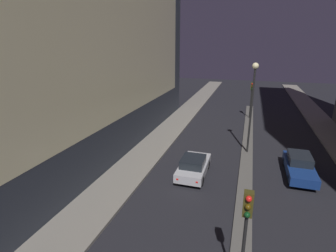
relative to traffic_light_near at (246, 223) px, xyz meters
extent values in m
cube|color=#2D333D|center=(-12.79, 12.41, 6.92)|extent=(6.00, 31.06, 20.63)
cube|color=beige|center=(-9.81, 12.41, 7.95)|extent=(0.05, 26.40, 15.68)
cube|color=#56544F|center=(0.00, 15.20, -3.33)|extent=(0.95, 34.64, 0.13)
cube|color=#3D3814|center=(0.00, 0.03, 0.73)|extent=(0.32, 0.28, 0.90)
sphere|color=red|center=(0.00, -0.15, 1.03)|extent=(0.20, 0.20, 0.20)
sphere|color=#4C380A|center=(0.00, -0.15, 0.73)|extent=(0.20, 0.20, 0.20)
sphere|color=#0F3D19|center=(0.00, -0.15, 0.43)|extent=(0.20, 0.20, 0.20)
cylinder|color=black|center=(0.00, 25.76, -1.49)|extent=(0.12, 0.12, 3.54)
cube|color=#3D3814|center=(0.00, 25.76, 0.73)|extent=(0.32, 0.28, 0.90)
sphere|color=red|center=(0.00, 25.58, 1.03)|extent=(0.20, 0.20, 0.20)
sphere|color=#4C380A|center=(0.00, 25.58, 0.73)|extent=(0.20, 0.20, 0.20)
sphere|color=#0F3D19|center=(0.00, 25.58, 0.43)|extent=(0.20, 0.20, 0.20)
cylinder|color=black|center=(0.00, 14.28, 0.32)|extent=(0.16, 0.16, 7.17)
sphere|color=#F9EAB2|center=(0.00, 14.28, 4.05)|extent=(0.51, 0.51, 0.51)
cube|color=#B2B2B7|center=(-3.62, 9.02, -2.77)|extent=(1.85, 4.21, 0.60)
cube|color=black|center=(-3.62, 8.71, -2.18)|extent=(1.57, 1.90, 0.57)
cube|color=red|center=(-4.27, 6.92, -2.74)|extent=(0.14, 0.04, 0.10)
cube|color=red|center=(-2.98, 6.92, -2.74)|extent=(0.14, 0.04, 0.10)
cylinder|color=black|center=(-4.44, 10.33, -3.07)|extent=(0.22, 0.64, 0.64)
cylinder|color=black|center=(-2.81, 10.33, -3.07)|extent=(0.22, 0.64, 0.64)
cylinder|color=black|center=(-4.44, 7.72, -3.07)|extent=(0.22, 0.64, 0.64)
cylinder|color=black|center=(-2.81, 7.72, -3.07)|extent=(0.22, 0.64, 0.64)
cube|color=navy|center=(3.62, 11.14, -2.76)|extent=(1.76, 4.73, 0.62)
cube|color=black|center=(3.62, 11.50, -2.16)|extent=(1.50, 2.13, 0.59)
cube|color=red|center=(3.01, 13.51, -2.73)|extent=(0.14, 0.04, 0.10)
cube|color=red|center=(4.24, 13.51, -2.73)|extent=(0.14, 0.04, 0.10)
cylinder|color=black|center=(2.85, 12.61, -3.07)|extent=(0.22, 0.64, 0.64)
cylinder|color=black|center=(4.39, 12.61, -3.07)|extent=(0.22, 0.64, 0.64)
cylinder|color=black|center=(2.85, 9.67, -3.07)|extent=(0.22, 0.64, 0.64)
cylinder|color=black|center=(4.39, 9.67, -3.07)|extent=(0.22, 0.64, 0.64)
camera|label=1|loc=(-0.30, -7.84, 5.76)|focal=28.00mm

